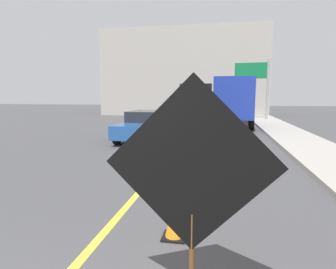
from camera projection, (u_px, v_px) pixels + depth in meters
lane_center_stripe at (148, 182)px, 7.05m from camera, size 0.14×36.00×0.01m
roadwork_sign at (193, 169)px, 2.58m from camera, size 1.63×0.06×2.33m
arrow_board_trailer at (195, 128)px, 14.37m from camera, size 1.60×1.90×2.70m
box_truck at (233, 101)px, 19.27m from camera, size 2.57×6.94×3.20m
pickup_car at (147, 125)px, 13.78m from camera, size 2.16×4.75×1.38m
highway_guide_sign at (258, 79)px, 23.63m from camera, size 2.79×0.30×5.00m
far_building_block at (185, 74)px, 31.54m from camera, size 17.27×6.28×8.98m
traffic_cone_near_sign at (174, 219)px, 4.27m from camera, size 0.36×0.36×0.61m
traffic_cone_mid_lane at (188, 169)px, 7.13m from camera, size 0.36×0.36×0.62m
traffic_cone_far_lane at (194, 150)px, 9.54m from camera, size 0.36×0.36×0.63m
traffic_cone_curbside at (197, 139)px, 12.05m from camera, size 0.36×0.36×0.65m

